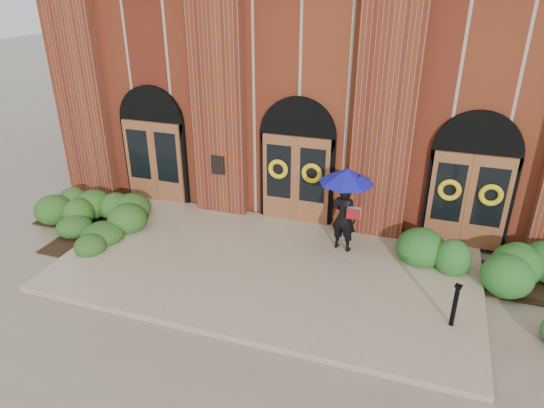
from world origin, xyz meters
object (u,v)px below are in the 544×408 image
at_px(hedge_wall_left, 94,210).
at_px(hedge_wall_right, 494,263).
at_px(man_with_umbrella, 346,194).
at_px(metal_post, 455,304).

relative_size(hedge_wall_left, hedge_wall_right, 0.89).
distance_m(man_with_umbrella, hedge_wall_left, 7.29).
bearing_deg(man_with_umbrella, metal_post, 152.88).
relative_size(man_with_umbrella, metal_post, 2.31).
xyz_separation_m(man_with_umbrella, hedge_wall_left, (-7.15, -0.57, -1.30)).
bearing_deg(man_with_umbrella, hedge_wall_left, 17.94).
bearing_deg(man_with_umbrella, hedge_wall_right, -167.16).
distance_m(man_with_umbrella, hedge_wall_right, 3.80).
distance_m(metal_post, hedge_wall_right, 2.45).
height_order(man_with_umbrella, hedge_wall_right, man_with_umbrella).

